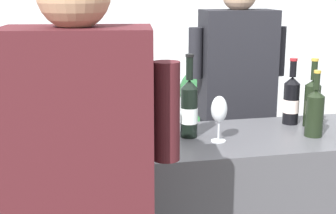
# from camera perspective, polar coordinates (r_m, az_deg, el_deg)

# --- Properties ---
(wall_back) EXTENTS (8.00, 0.10, 2.80)m
(wall_back) POSITION_cam_1_polar(r_m,az_deg,el_deg) (4.63, -5.87, 10.67)
(wall_back) COLOR silver
(wall_back) RESTS_ON ground_plane
(wine_bottle_0) EXTENTS (0.08, 0.08, 0.34)m
(wine_bottle_0) POSITION_cam_1_polar(r_m,az_deg,el_deg) (2.12, -3.01, -0.79)
(wine_bottle_0) COLOR black
(wine_bottle_0) RESTS_ON counter
(wine_bottle_1) EXTENTS (0.08, 0.08, 0.34)m
(wine_bottle_1) POSITION_cam_1_polar(r_m,az_deg,el_deg) (2.05, -0.81, -0.92)
(wine_bottle_1) COLOR black
(wine_bottle_1) RESTS_ON counter
(wine_bottle_2) EXTENTS (0.08, 0.08, 0.32)m
(wine_bottle_2) POSITION_cam_1_polar(r_m,az_deg,el_deg) (2.01, -5.68, -1.56)
(wine_bottle_2) COLOR black
(wine_bottle_2) RESTS_ON counter
(wine_bottle_3) EXTENTS (0.07, 0.07, 0.33)m
(wine_bottle_3) POSITION_cam_1_polar(r_m,az_deg,el_deg) (2.43, 16.31, 0.67)
(wine_bottle_3) COLOR black
(wine_bottle_3) RESTS_ON counter
(wine_bottle_4) EXTENTS (0.08, 0.08, 0.32)m
(wine_bottle_4) POSITION_cam_1_polar(r_m,az_deg,el_deg) (2.45, 14.05, 0.80)
(wine_bottle_4) COLOR black
(wine_bottle_4) RESTS_ON counter
(wine_bottle_5) EXTENTS (0.08, 0.08, 0.37)m
(wine_bottle_5) POSITION_cam_1_polar(r_m,az_deg,el_deg) (2.16, 2.45, -0.07)
(wine_bottle_5) COLOR black
(wine_bottle_5) RESTS_ON counter
(wine_bottle_6) EXTENTS (0.08, 0.08, 0.30)m
(wine_bottle_6) POSITION_cam_1_polar(r_m,az_deg,el_deg) (2.27, 16.58, -0.51)
(wine_bottle_6) COLOR black
(wine_bottle_6) RESTS_ON counter
(wine_glass) EXTENTS (0.07, 0.07, 0.20)m
(wine_glass) POSITION_cam_1_polar(r_m,az_deg,el_deg) (2.10, 5.92, -0.46)
(wine_glass) COLOR silver
(wine_glass) RESTS_ON counter
(ice_bucket) EXTENTS (0.22, 0.22, 0.24)m
(ice_bucket) POSITION_cam_1_polar(r_m,az_deg,el_deg) (1.97, -11.74, -2.00)
(ice_bucket) COLOR silver
(ice_bucket) RESTS_ON counter
(person_server) EXTENTS (0.57, 0.26, 1.70)m
(person_server) POSITION_cam_1_polar(r_m,az_deg,el_deg) (2.95, 7.75, -2.31)
(person_server) COLOR black
(person_server) RESTS_ON ground_plane
(potted_shrub) EXTENTS (0.60, 0.62, 1.31)m
(potted_shrub) POSITION_cam_1_polar(r_m,az_deg,el_deg) (3.57, 6.36, 1.25)
(potted_shrub) COLOR brown
(potted_shrub) RESTS_ON ground_plane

